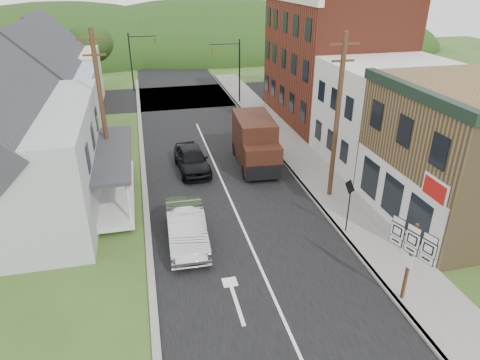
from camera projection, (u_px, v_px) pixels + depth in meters
ground at (249, 243)px, 20.25m from camera, size 120.00×120.00×0.00m
road at (213, 161)px, 28.99m from camera, size 9.00×90.00×0.02m
cross_road at (184, 97)px, 43.86m from camera, size 60.00×9.00×0.02m
sidewalk_right at (306, 164)px, 28.42m from camera, size 2.80×55.00×0.15m
curb_right at (286, 165)px, 28.14m from camera, size 0.20×55.00×0.15m
curb_left at (144, 180)px, 26.27m from camera, size 0.30×55.00×0.12m
storefront_tan at (472, 154)px, 21.03m from camera, size 8.00×8.00×7.00m
storefront_white at (390, 114)px, 27.70m from camera, size 8.00×7.00×6.50m
storefront_red at (332, 60)px, 35.24m from camera, size 8.00×12.00×10.00m
house_blue at (47, 91)px, 31.24m from camera, size 7.14×8.16×7.28m
house_cream at (58, 67)px, 39.01m from camera, size 7.14×8.16×7.28m
utility_pole_right at (337, 118)px, 22.41m from camera, size 1.60×0.26×9.00m
utility_pole_left at (102, 109)px, 23.87m from camera, size 1.60×0.26×9.00m
traffic_signal_right at (232, 64)px, 40.03m from camera, size 2.87×0.20×6.00m
traffic_signal_left at (137, 55)px, 44.39m from camera, size 2.87×0.20×6.00m
tree_left_d at (89, 43)px, 44.25m from camera, size 4.80×4.80×6.94m
forested_ridge at (164, 52)px, 68.35m from camera, size 90.00×30.00×16.00m
silver_sedan at (186, 227)px, 19.97m from camera, size 1.86×5.00×1.63m
dark_sedan at (192, 159)px, 27.27m from camera, size 2.15×4.75×1.58m
delivery_van at (255, 142)px, 27.71m from camera, size 2.66×5.77×3.15m
route_sign_cluster at (411, 252)px, 15.66m from camera, size 0.66×1.84×3.36m
warning_sign at (349, 199)px, 20.14m from camera, size 0.17×0.77×2.81m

